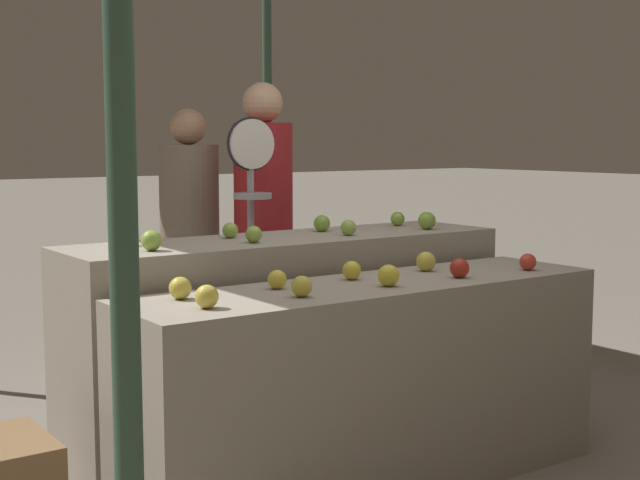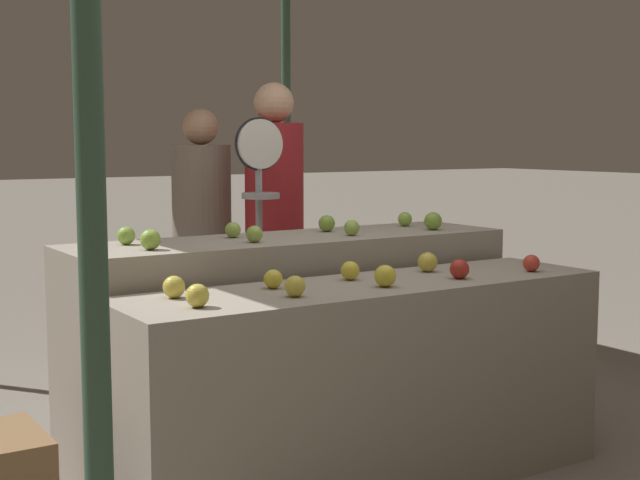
% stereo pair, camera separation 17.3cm
% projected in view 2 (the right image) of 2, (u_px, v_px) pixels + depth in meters
% --- Properties ---
extents(display_counter_front, '(2.10, 0.55, 0.85)m').
position_uv_depth(display_counter_front, '(368.00, 387.00, 3.62)').
color(display_counter_front, gray).
rests_on(display_counter_front, ground_plane).
extents(display_counter_back, '(2.10, 0.55, 0.98)m').
position_uv_depth(display_counter_back, '(293.00, 343.00, 4.11)').
color(display_counter_back, gray).
rests_on(display_counter_back, ground_plane).
extents(apple_front_0, '(0.08, 0.08, 0.08)m').
position_uv_depth(apple_front_0, '(197.00, 296.00, 3.06)').
color(apple_front_0, gold).
rests_on(apple_front_0, display_counter_front).
extents(apple_front_1, '(0.08, 0.08, 0.08)m').
position_uv_depth(apple_front_1, '(295.00, 286.00, 3.26)').
color(apple_front_1, gold).
rests_on(apple_front_1, display_counter_front).
extents(apple_front_2, '(0.09, 0.09, 0.09)m').
position_uv_depth(apple_front_2, '(385.00, 276.00, 3.48)').
color(apple_front_2, gold).
rests_on(apple_front_2, display_counter_front).
extents(apple_front_3, '(0.08, 0.08, 0.08)m').
position_uv_depth(apple_front_3, '(459.00, 269.00, 3.69)').
color(apple_front_3, '#AD281E').
rests_on(apple_front_3, display_counter_front).
extents(apple_front_4, '(0.07, 0.07, 0.07)m').
position_uv_depth(apple_front_4, '(531.00, 263.00, 3.89)').
color(apple_front_4, red).
rests_on(apple_front_4, display_counter_front).
extents(apple_front_5, '(0.08, 0.08, 0.08)m').
position_uv_depth(apple_front_5, '(174.00, 287.00, 3.24)').
color(apple_front_5, gold).
rests_on(apple_front_5, display_counter_front).
extents(apple_front_6, '(0.07, 0.07, 0.07)m').
position_uv_depth(apple_front_6, '(273.00, 279.00, 3.44)').
color(apple_front_6, gold).
rests_on(apple_front_6, display_counter_front).
extents(apple_front_7, '(0.08, 0.08, 0.08)m').
position_uv_depth(apple_front_7, '(350.00, 271.00, 3.66)').
color(apple_front_7, gold).
rests_on(apple_front_7, display_counter_front).
extents(apple_front_8, '(0.09, 0.09, 0.09)m').
position_uv_depth(apple_front_8, '(428.00, 262.00, 3.88)').
color(apple_front_8, gold).
rests_on(apple_front_8, display_counter_front).
extents(apple_back_0, '(0.08, 0.08, 0.08)m').
position_uv_depth(apple_back_0, '(150.00, 240.00, 3.57)').
color(apple_back_0, '#84AD3D').
rests_on(apple_back_0, display_counter_back).
extents(apple_back_1, '(0.07, 0.07, 0.07)m').
position_uv_depth(apple_back_1, '(254.00, 234.00, 3.83)').
color(apple_back_1, '#8EB247').
rests_on(apple_back_1, display_counter_back).
extents(apple_back_2, '(0.07, 0.07, 0.07)m').
position_uv_depth(apple_back_2, '(352.00, 228.00, 4.10)').
color(apple_back_2, '#8EB247').
rests_on(apple_back_2, display_counter_back).
extents(apple_back_3, '(0.09, 0.09, 0.09)m').
position_uv_depth(apple_back_3, '(433.00, 221.00, 4.36)').
color(apple_back_3, '#7AA338').
rests_on(apple_back_3, display_counter_back).
extents(apple_back_4, '(0.08, 0.08, 0.08)m').
position_uv_depth(apple_back_4, '(126.00, 236.00, 3.74)').
color(apple_back_4, '#84AD3D').
rests_on(apple_back_4, display_counter_back).
extents(apple_back_5, '(0.07, 0.07, 0.07)m').
position_uv_depth(apple_back_5, '(233.00, 230.00, 4.01)').
color(apple_back_5, '#8EB247').
rests_on(apple_back_5, display_counter_back).
extents(apple_back_6, '(0.08, 0.08, 0.08)m').
position_uv_depth(apple_back_6, '(327.00, 223.00, 4.28)').
color(apple_back_6, '#7AA338').
rests_on(apple_back_6, display_counter_back).
extents(apple_back_7, '(0.07, 0.07, 0.07)m').
position_uv_depth(apple_back_7, '(405.00, 219.00, 4.55)').
color(apple_back_7, '#84AD3D').
rests_on(apple_back_7, display_counter_back).
extents(produce_scale, '(0.28, 0.20, 1.54)m').
position_uv_depth(produce_scale, '(260.00, 198.00, 4.67)').
color(produce_scale, '#99999E').
rests_on(produce_scale, ground_plane).
extents(person_vendor_at_scale, '(0.38, 0.38, 1.75)m').
position_uv_depth(person_vendor_at_scale, '(274.00, 210.00, 5.14)').
color(person_vendor_at_scale, '#2D2D38').
rests_on(person_vendor_at_scale, ground_plane).
extents(person_customer_left, '(0.45, 0.45, 1.60)m').
position_uv_depth(person_customer_left, '(202.00, 225.00, 5.27)').
color(person_customer_left, '#2D2D38').
rests_on(person_customer_left, ground_plane).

